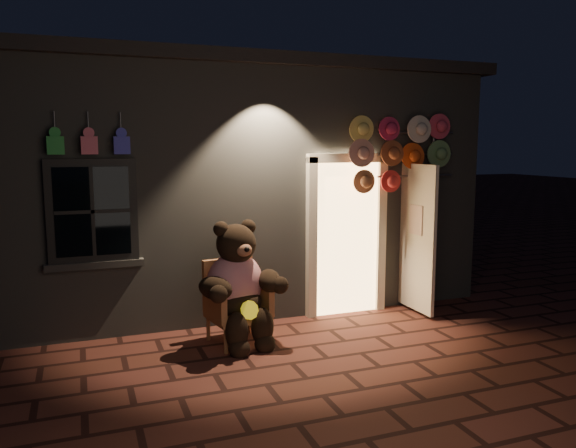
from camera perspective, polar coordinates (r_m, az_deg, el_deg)
ground at (r=6.16m, az=0.37°, el=-13.96°), size 60.00×60.00×0.00m
shop_building at (r=9.55m, az=-8.18°, el=4.57°), size 7.30×5.95×3.51m
wicker_armchair at (r=6.69m, az=-5.42°, el=-7.81°), size 0.75×0.70×0.96m
teddy_bear at (r=6.53m, az=-5.05°, el=-6.25°), size 1.07×0.91×1.49m
hat_rack at (r=7.77m, az=11.28°, el=7.19°), size 1.61×0.22×2.69m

